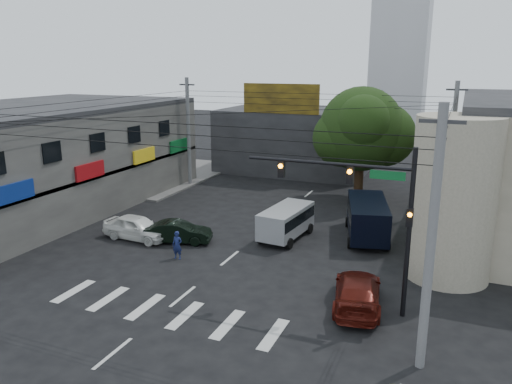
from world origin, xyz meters
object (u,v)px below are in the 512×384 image
Objects in this scene: maroon_sedan at (357,291)px; navy_van at (367,220)px; utility_pole_near_right at (431,243)px; traffic_officer at (177,245)px; white_compact at (137,227)px; traffic_gantry at (369,202)px; silver_minivan at (286,223)px; utility_pole_far_right at (451,148)px; dark_sedan at (178,232)px; street_tree at (361,129)px; utility_pole_far_left at (188,132)px.

maroon_sedan is 0.84× the size of navy_van.
utility_pole_near_right is 6.08m from maroon_sedan.
white_compact is at bearing 150.70° from traffic_officer.
silver_minivan is (-6.05, 7.21, -3.87)m from traffic_gantry.
traffic_officer is at bearing 157.76° from utility_pole_near_right.
white_compact reaches higher than maroon_sedan.
traffic_gantry is 10.04m from navy_van.
utility_pole_near_right is at bearing -109.82° from white_compact.
dark_sedan is at bearing -138.14° from utility_pole_far_right.
traffic_gantry is 13.10m from dark_sedan.
dark_sedan is 6.47m from silver_minivan.
maroon_sedan is at bearing 156.94° from traffic_gantry.
street_tree is 1.70× the size of maroon_sedan.
utility_pole_far_right is 2.22× the size of dark_sedan.
utility_pole_near_right is at bearing -26.83° from traffic_officer.
utility_pole_far_right is (21.00, 0.00, 0.00)m from utility_pole_far_left.
silver_minivan is at bearing -38.58° from utility_pole_far_left.
traffic_officer is at bearing -62.45° from utility_pole_far_left.
utility_pole_far_left is at bearing -53.20° from maroon_sedan.
utility_pole_far_right is at bearing -110.04° from maroon_sedan.
traffic_gantry reaches higher than silver_minivan.
traffic_officer is (-6.60, -16.14, -4.70)m from street_tree.
utility_pole_far_left is at bearing 19.67° from white_compact.
maroon_sedan is 10.29m from traffic_officer.
street_tree is 2.10× the size of dark_sedan.
traffic_gantry is 0.78× the size of utility_pole_near_right.
utility_pole_near_right is at bearing -135.00° from silver_minivan.
maroon_sedan is (-2.96, -16.88, -3.89)m from utility_pole_far_right.
maroon_sedan is at bearing -101.13° from white_compact.
silver_minivan is 2.98× the size of traffic_officer.
utility_pole_far_right is at bearing -8.75° from street_tree.
white_compact is at bearing -24.23° from maroon_sedan.
silver_minivan is 6.91m from traffic_officer.
white_compact is at bearing -73.32° from utility_pole_far_left.
utility_pole_far_right is at bearing 90.00° from utility_pole_near_right.
white_compact is (-10.50, -14.35, -4.74)m from street_tree.
dark_sedan is at bearing -62.87° from utility_pole_far_left.
traffic_officer is at bearing -112.23° from street_tree.
utility_pole_near_right is 14.28m from silver_minivan.
utility_pole_near_right is (6.50, -21.50, -0.87)m from street_tree.
street_tree is 18.42m from traffic_gantry.
utility_pole_near_right and utility_pole_far_right have the same top height.
navy_van is (12.78, 5.56, 0.41)m from white_compact.
traffic_officer is at bearing -130.86° from utility_pole_far_right.
maroon_sedan is 3.31× the size of traffic_officer.
traffic_officer is (-13.10, 5.36, -3.82)m from utility_pole_near_right.
utility_pole_far_right is at bearing -42.67° from navy_van.
utility_pole_far_right is at bearing -35.85° from silver_minivan.
utility_pole_far_left is 1.79× the size of maroon_sedan.
traffic_officer reaches higher than dark_sedan.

